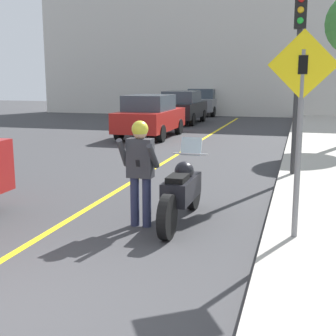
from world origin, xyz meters
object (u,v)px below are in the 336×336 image
(person_biker, at_px, (140,163))
(parked_car_grey, at_px, (204,102))
(parked_car_black, at_px, (182,107))
(crossing_sign, at_px, (300,116))
(traffic_light, at_px, (299,51))
(motorcycle, at_px, (182,191))
(parked_car_red, at_px, (150,116))

(person_biker, distance_m, parked_car_grey, 23.12)
(parked_car_grey, bearing_deg, parked_car_black, -89.65)
(crossing_sign, distance_m, parked_car_black, 18.38)
(parked_car_black, height_order, parked_car_grey, same)
(traffic_light, bearing_deg, motorcycle, -113.72)
(crossing_sign, distance_m, parked_car_grey, 23.94)
(person_biker, relative_size, parked_car_black, 0.40)
(person_biker, bearing_deg, traffic_light, 61.76)
(crossing_sign, bearing_deg, person_biker, 172.29)
(motorcycle, bearing_deg, crossing_sign, -21.43)
(traffic_light, bearing_deg, person_biker, -118.24)
(person_biker, relative_size, parked_car_red, 0.40)
(crossing_sign, distance_m, parked_car_red, 12.67)
(parked_car_black, bearing_deg, parked_car_red, -87.79)
(crossing_sign, xyz_separation_m, traffic_light, (-0.12, 4.50, 1.08))
(motorcycle, bearing_deg, traffic_light, 66.28)
(parked_car_red, bearing_deg, traffic_light, -50.00)
(person_biker, bearing_deg, parked_car_grey, 99.15)
(traffic_light, relative_size, parked_car_black, 0.95)
(motorcycle, xyz_separation_m, parked_car_red, (-3.98, 10.53, 0.34))
(motorcycle, xyz_separation_m, crossing_sign, (1.79, -0.70, 1.32))
(parked_car_black, bearing_deg, traffic_light, -65.37)
(parked_car_red, xyz_separation_m, parked_car_grey, (-0.27, 11.91, 0.00))
(traffic_light, height_order, parked_car_grey, traffic_light)
(parked_car_red, bearing_deg, motorcycle, -69.29)
(parked_car_black, xyz_separation_m, parked_car_grey, (-0.04, 5.81, 0.00))
(person_biker, height_order, traffic_light, traffic_light)
(motorcycle, height_order, crossing_sign, crossing_sign)
(person_biker, distance_m, parked_car_black, 17.40)
(motorcycle, bearing_deg, parked_car_black, 104.22)
(crossing_sign, bearing_deg, parked_car_red, 117.18)
(motorcycle, height_order, parked_car_grey, parked_car_grey)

